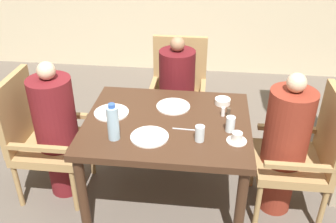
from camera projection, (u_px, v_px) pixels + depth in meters
The scene contains 19 objects.
ground_plane at pixel (167, 196), 3.07m from camera, with size 16.00×16.00×0.00m, color #60564C.
dining_table at pixel (167, 132), 2.75m from camera, with size 1.19×0.98×0.73m.
chair_left_side at pixel (39, 134), 2.90m from camera, with size 0.52×0.51×1.01m.
diner_in_left_chair at pixel (57, 130), 2.86m from camera, with size 0.32×0.32×1.15m.
chair_far_side at pixel (178, 89), 3.57m from camera, with size 0.51×0.52×1.01m.
diner_in_far_chair at pixel (177, 93), 3.42m from camera, with size 0.32×0.32×1.11m.
chair_right_side at pixel (305, 152), 2.70m from camera, with size 0.52×0.51×1.01m.
diner_in_right_chair at pixel (285, 144), 2.69m from camera, with size 0.32×0.32×1.15m.
plate_main_left at pixel (173, 106), 2.87m from camera, with size 0.26×0.26×0.01m.
plate_main_right at pixel (150, 137), 2.51m from camera, with size 0.26×0.26×0.01m.
plate_dessert_center at pixel (111, 113), 2.79m from camera, with size 0.26×0.26×0.01m.
teacup_with_saucer at pixel (237, 138), 2.46m from camera, with size 0.13×0.13×0.07m.
bowl_small at pixel (223, 101), 2.91m from camera, with size 0.12×0.12×0.04m.
water_bottle at pixel (113, 123), 2.45m from camera, with size 0.08×0.08×0.26m.
glass_tall_near at pixel (200, 134), 2.46m from camera, with size 0.06×0.06×0.11m.
glass_tall_mid at pixel (230, 124), 2.56m from camera, with size 0.06×0.06×0.11m.
salt_shaker at pixel (223, 112), 2.74m from camera, with size 0.03×0.03×0.07m.
pepper_shaker at pixel (228, 112), 2.74m from camera, with size 0.03×0.03×0.07m.
fork_beside_plate at pixel (190, 130), 2.59m from camera, with size 0.21×0.03×0.00m.
Camera 1 is at (0.27, -2.28, 2.15)m, focal length 40.00 mm.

